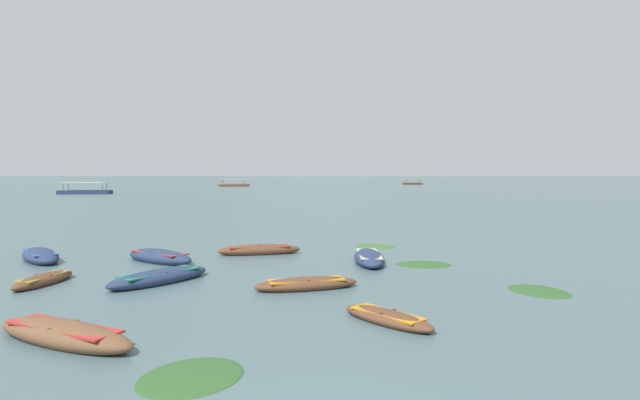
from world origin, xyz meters
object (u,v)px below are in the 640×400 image
at_px(rowboat_6, 387,318).
at_px(ferry_1, 234,185).
at_px(ferry_0, 412,183).
at_px(rowboat_9, 44,280).
at_px(rowboat_4, 160,257).
at_px(rowboat_1, 260,250).
at_px(rowboat_7, 160,277).
at_px(rowboat_8, 40,256).
at_px(rowboat_5, 306,284).
at_px(rowboat_3, 369,258).
at_px(ferry_2, 85,192).
at_px(rowboat_2, 64,334).

xyz_separation_m(rowboat_6, ferry_1, (-23.70, 150.90, 0.31)).
bearing_deg(ferry_0, rowboat_9, -106.58).
distance_m(rowboat_4, rowboat_9, 5.43).
height_order(rowboat_1, rowboat_6, rowboat_1).
xyz_separation_m(rowboat_7, rowboat_8, (-6.78, 5.00, 0.02)).
relative_size(rowboat_5, ferry_1, 0.38).
xyz_separation_m(rowboat_3, rowboat_9, (-12.38, -4.10, -0.05)).
xyz_separation_m(rowboat_8, ferry_2, (-31.18, 80.30, 0.23)).
bearing_deg(rowboat_5, rowboat_6, -62.85).
distance_m(rowboat_1, rowboat_5, 8.12).
bearing_deg(rowboat_4, rowboat_6, -48.48).
distance_m(rowboat_3, ferry_1, 143.63).
height_order(rowboat_1, rowboat_7, rowboat_1).
height_order(rowboat_5, rowboat_8, rowboat_8).
distance_m(rowboat_3, rowboat_9, 13.04).
relative_size(rowboat_3, ferry_1, 0.43).
xyz_separation_m(rowboat_2, rowboat_6, (7.93, 1.30, -0.06)).
height_order(rowboat_2, rowboat_7, rowboat_2).
xyz_separation_m(rowboat_8, rowboat_9, (2.65, -5.10, -0.06)).
bearing_deg(rowboat_8, rowboat_5, -27.11).
distance_m(rowboat_5, ferry_0, 178.49).
bearing_deg(rowboat_2, ferry_2, 112.20).
height_order(rowboat_3, rowboat_6, rowboat_3).
distance_m(rowboat_7, ferry_0, 178.65).
bearing_deg(rowboat_9, rowboat_3, 18.34).
bearing_deg(rowboat_4, rowboat_5, -40.88).
xyz_separation_m(rowboat_1, ferry_1, (-19.33, 138.96, 0.25)).
bearing_deg(ferry_1, rowboat_1, -82.08).
bearing_deg(rowboat_6, rowboat_9, 155.64).
xyz_separation_m(rowboat_4, ferry_1, (-14.98, 141.05, 0.23)).
relative_size(rowboat_2, ferry_1, 0.44).
relative_size(rowboat_4, ferry_0, 0.55).
xyz_separation_m(rowboat_1, rowboat_6, (4.37, -11.94, -0.06)).
xyz_separation_m(rowboat_1, ferry_0, (44.06, 165.72, 0.25)).
bearing_deg(rowboat_8, rowboat_1, 9.06).
relative_size(rowboat_9, ferry_2, 0.31).
xyz_separation_m(rowboat_5, rowboat_8, (-12.16, 6.22, 0.05)).
distance_m(rowboat_1, ferry_0, 171.48).
bearing_deg(rowboat_5, ferry_2, 116.61).
distance_m(rowboat_6, rowboat_8, 17.64).
relative_size(rowboat_1, rowboat_5, 1.11).
xyz_separation_m(rowboat_1, ferry_2, (-41.09, 78.72, 0.25)).
xyz_separation_m(rowboat_8, ferry_0, (53.97, 167.30, 0.23)).
distance_m(rowboat_2, rowboat_3, 13.75).
height_order(rowboat_1, rowboat_9, rowboat_1).
height_order(rowboat_1, rowboat_8, rowboat_8).
bearing_deg(ferry_2, rowboat_2, -67.80).
distance_m(rowboat_8, ferry_2, 86.15).
bearing_deg(ferry_1, rowboat_7, -83.65).
relative_size(rowboat_5, ferry_0, 0.52).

